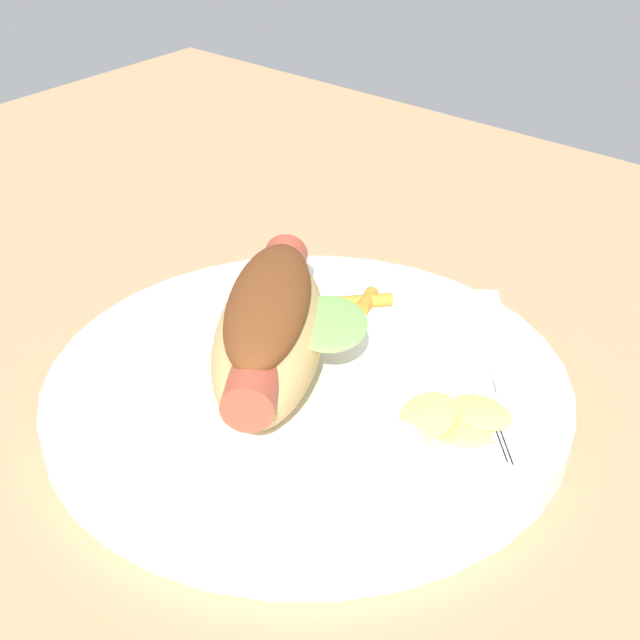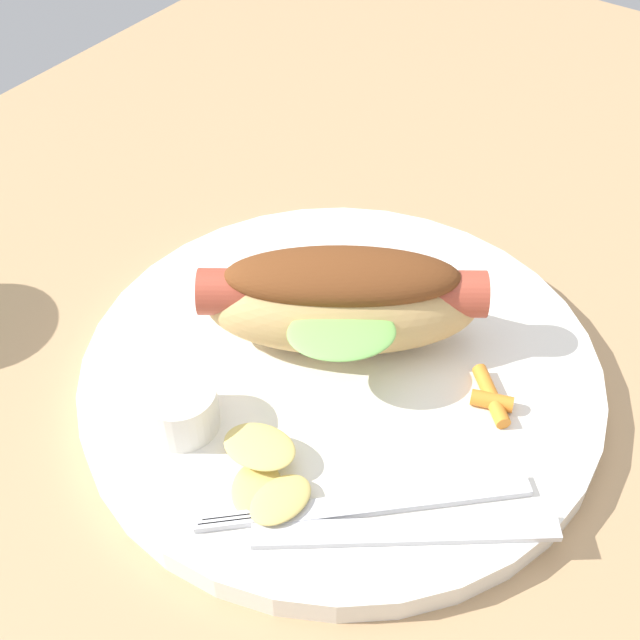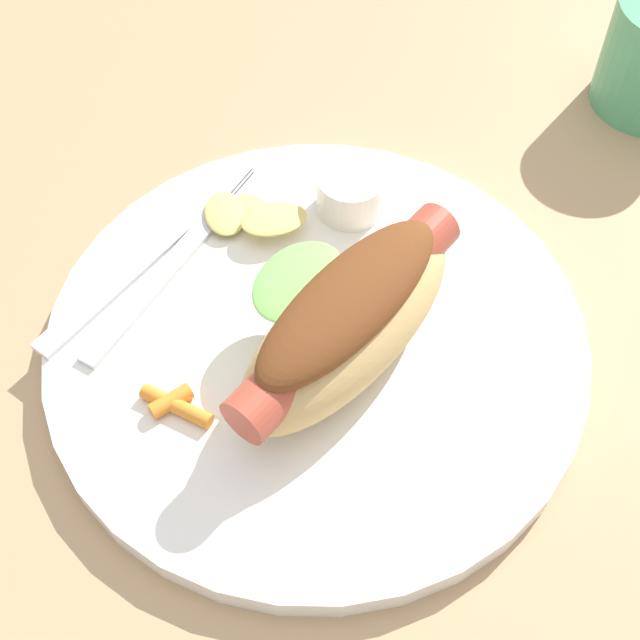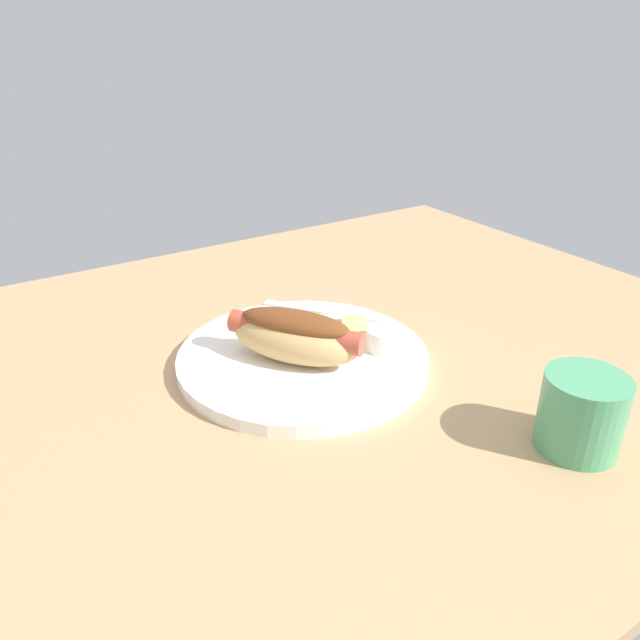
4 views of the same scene
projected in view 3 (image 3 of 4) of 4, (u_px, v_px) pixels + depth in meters
The scene contains 8 objects.
ground_plane at pixel (286, 351), 52.28cm from camera, with size 120.00×90.00×1.80cm, color tan.
plate at pixel (316, 343), 50.58cm from camera, with size 30.52×30.52×1.60cm, color white.
hot_dog at pixel (347, 319), 46.40cm from camera, with size 14.00×16.45×6.34cm.
sauce_ramekin at pixel (351, 193), 54.34cm from camera, with size 4.17×4.17×2.71cm, color white.
fork at pixel (172, 264), 52.60cm from camera, with size 12.55×13.03×0.40cm.
knife at pixel (135, 267), 52.51cm from camera, with size 15.19×1.40×0.36cm, color silver.
chips_pile at pixel (249, 215), 54.19cm from camera, with size 5.66×6.37×1.57cm.
carrot_garnish at pixel (174, 404), 46.87cm from camera, with size 3.48×3.62×0.91cm.
Camera 3 is at (-28.05, 5.84, 42.91)cm, focal length 49.99 mm.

